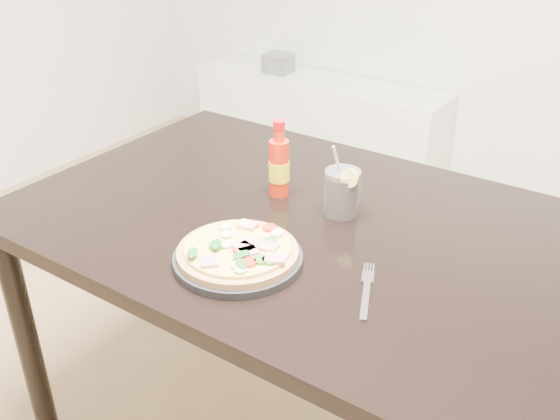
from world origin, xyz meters
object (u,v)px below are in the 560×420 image
Objects in this scene: dining_table at (308,250)px; fork at (367,288)px; media_console at (318,124)px; cola_cup at (342,193)px; hot_sauce_bottle at (279,166)px; pizza at (239,250)px; plate at (238,258)px.

fork is (0.24, -0.17, 0.09)m from dining_table.
media_console is (-1.23, 1.88, -0.50)m from fork.
cola_cup is at bearing 57.06° from dining_table.
dining_table is at bearing -122.94° from cola_cup.
hot_sauce_bottle reaches higher than media_console.
fork is (0.27, 0.06, -0.03)m from pizza.
pizza is at bearing -70.73° from hot_sauce_bottle.
dining_table is 0.31m from fork.
media_console is at bearing 120.19° from dining_table.
plate reaches higher than dining_table.
dining_table is at bearing -27.86° from hot_sauce_bottle.
cola_cup reaches higher than fork.
pizza is 0.18× the size of media_console.
hot_sauce_bottle is (-0.11, 0.30, 0.05)m from pizza.
pizza is at bearing -63.51° from media_console.
hot_sauce_bottle is at bearing -179.66° from cola_cup.
fork is 2.30m from media_console.
dining_table is 0.22m from hot_sauce_bottle.
dining_table reaches higher than media_console.
plate reaches higher than fork.
pizza reaches higher than fork.
plate is (-0.03, -0.23, 0.09)m from dining_table.
plate is 0.27m from fork.
pizza is at bearing -103.39° from cola_cup.
pizza is at bearing 169.14° from fork.
cola_cup is (0.07, 0.30, 0.04)m from plate.
cola_cup is 0.31m from fork.
pizza is 0.27m from fork.
hot_sauce_bottle is at bearing 109.27° from pizza.
hot_sauce_bottle reaches higher than dining_table.
hot_sauce_bottle reaches higher than pizza.
plate reaches higher than media_console.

